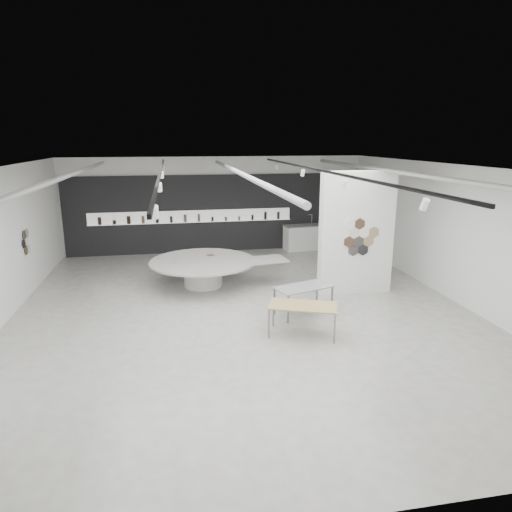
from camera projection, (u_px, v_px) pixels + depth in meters
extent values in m
cube|color=#A9A8A0|center=(244.00, 312.00, 12.18)|extent=(12.00, 14.00, 0.01)
cube|color=silver|center=(243.00, 167.00, 11.23)|extent=(12.00, 14.00, 0.01)
cube|color=white|center=(216.00, 205.00, 18.37)|extent=(12.00, 0.01, 3.80)
cube|color=white|center=(342.00, 380.00, 5.03)|extent=(12.00, 0.01, 3.80)
cube|color=white|center=(455.00, 234.00, 12.76)|extent=(0.01, 14.00, 3.80)
cylinder|color=#939396|center=(68.00, 175.00, 11.01)|extent=(0.12, 12.00, 0.12)
cylinder|color=#939396|center=(240.00, 173.00, 11.75)|extent=(0.12, 12.00, 0.12)
cylinder|color=#939396|center=(391.00, 171.00, 12.49)|extent=(0.12, 12.00, 0.12)
cube|color=black|center=(160.00, 172.00, 10.90)|extent=(0.05, 13.00, 0.06)
cylinder|color=white|center=(154.00, 212.00, 6.18)|extent=(0.11, 0.18, 0.21)
cylinder|color=white|center=(159.00, 187.00, 9.33)|extent=(0.11, 0.18, 0.21)
cylinder|color=white|center=(162.00, 175.00, 12.47)|extent=(0.11, 0.18, 0.21)
cylinder|color=white|center=(163.00, 168.00, 15.61)|extent=(0.11, 0.18, 0.21)
cube|color=black|center=(320.00, 170.00, 11.60)|extent=(0.05, 13.00, 0.06)
cylinder|color=white|center=(425.00, 204.00, 6.89)|extent=(0.11, 0.18, 0.21)
cylinder|color=white|center=(345.00, 184.00, 10.03)|extent=(0.11, 0.18, 0.21)
cylinder|color=white|center=(303.00, 173.00, 13.17)|extent=(0.11, 0.18, 0.21)
cylinder|color=white|center=(277.00, 166.00, 16.31)|extent=(0.11, 0.18, 0.21)
cylinder|color=#4C3526|center=(26.00, 250.00, 13.17)|extent=(0.03, 0.28, 0.28)
cylinder|color=white|center=(29.00, 248.00, 13.41)|extent=(0.03, 0.28, 0.28)
cylinder|color=beige|center=(26.00, 242.00, 13.23)|extent=(0.03, 0.28, 0.28)
cylinder|color=black|center=(24.00, 244.00, 12.99)|extent=(0.03, 0.28, 0.28)
cylinder|color=black|center=(24.00, 235.00, 13.05)|extent=(0.03, 0.28, 0.28)
cylinder|color=#94805A|center=(27.00, 233.00, 13.30)|extent=(0.03, 0.28, 0.28)
cube|color=black|center=(217.00, 213.00, 18.40)|extent=(11.80, 0.10, 3.10)
cube|color=white|center=(192.00, 216.00, 18.17)|extent=(8.00, 0.06, 0.46)
cube|color=white|center=(192.00, 222.00, 18.17)|extent=(8.00, 0.18, 0.02)
cylinder|color=black|center=(100.00, 221.00, 17.51)|extent=(0.13, 0.13, 0.29)
cylinder|color=black|center=(114.00, 222.00, 17.62)|extent=(0.13, 0.13, 0.15)
cylinder|color=black|center=(129.00, 220.00, 17.70)|extent=(0.14, 0.14, 0.30)
cylinder|color=brown|center=(143.00, 220.00, 17.80)|extent=(0.12, 0.12, 0.29)
cylinder|color=black|center=(157.00, 220.00, 17.90)|extent=(0.12, 0.12, 0.21)
cylinder|color=black|center=(171.00, 219.00, 17.99)|extent=(0.10, 0.10, 0.25)
cylinder|color=brown|center=(185.00, 218.00, 18.08)|extent=(0.12, 0.12, 0.30)
cylinder|color=brown|center=(199.00, 218.00, 18.18)|extent=(0.10, 0.10, 0.31)
cylinder|color=black|center=(213.00, 219.00, 18.29)|extent=(0.09, 0.09, 0.17)
cylinder|color=brown|center=(226.00, 219.00, 18.39)|extent=(0.10, 0.10, 0.16)
cylinder|color=brown|center=(239.00, 218.00, 18.48)|extent=(0.09, 0.09, 0.15)
cylinder|color=black|center=(252.00, 217.00, 18.57)|extent=(0.09, 0.09, 0.21)
cylinder|color=black|center=(265.00, 216.00, 18.66)|extent=(0.11, 0.11, 0.31)
cylinder|color=black|center=(278.00, 215.00, 18.75)|extent=(0.11, 0.11, 0.29)
cube|color=white|center=(356.00, 233.00, 13.30)|extent=(2.20, 0.35, 3.60)
cylinder|color=black|center=(359.00, 241.00, 13.17)|extent=(0.34, 0.03, 0.34)
cylinder|color=#94805A|center=(368.00, 241.00, 13.22)|extent=(0.34, 0.03, 0.34)
cylinder|color=#4C3526|center=(349.00, 242.00, 13.11)|extent=(0.34, 0.03, 0.34)
cylinder|color=white|center=(364.00, 233.00, 13.13)|extent=(0.34, 0.03, 0.34)
cylinder|color=beige|center=(354.00, 233.00, 13.08)|extent=(0.34, 0.03, 0.34)
cylinder|color=black|center=(363.00, 250.00, 13.26)|extent=(0.34, 0.03, 0.34)
cylinder|color=black|center=(353.00, 250.00, 13.20)|extent=(0.34, 0.03, 0.34)
cylinder|color=#94805A|center=(374.00, 232.00, 13.18)|extent=(0.34, 0.03, 0.34)
cylinder|color=#4C3526|center=(360.00, 224.00, 13.04)|extent=(0.34, 0.03, 0.34)
cylinder|color=white|center=(350.00, 224.00, 12.98)|extent=(0.34, 0.03, 0.34)
cylinder|color=white|center=(203.00, 274.00, 14.22)|extent=(1.34, 1.34, 0.77)
cylinder|color=#A5A19C|center=(203.00, 261.00, 14.11)|extent=(3.70, 3.70, 0.05)
cube|color=#A5A19C|center=(263.00, 260.00, 14.25)|extent=(1.57, 1.10, 0.05)
cube|color=#94805A|center=(173.00, 263.00, 13.83)|extent=(0.25, 0.19, 0.01)
cube|color=#4C3526|center=(210.00, 255.00, 14.72)|extent=(0.25, 0.19, 0.01)
cube|color=tan|center=(303.00, 306.00, 10.59)|extent=(1.75, 1.30, 0.03)
cube|color=slate|center=(269.00, 324.00, 10.48)|extent=(0.05, 0.05, 0.71)
cube|color=slate|center=(273.00, 313.00, 11.15)|extent=(0.05, 0.05, 0.71)
cube|color=slate|center=(335.00, 329.00, 10.21)|extent=(0.05, 0.05, 0.71)
cube|color=slate|center=(335.00, 317.00, 10.88)|extent=(0.05, 0.05, 0.71)
cube|color=gray|center=(304.00, 287.00, 11.86)|extent=(1.63, 1.18, 0.03)
cube|color=slate|center=(288.00, 309.00, 11.35)|extent=(0.05, 0.05, 0.72)
cube|color=slate|center=(274.00, 301.00, 11.89)|extent=(0.05, 0.05, 0.72)
cube|color=slate|center=(332.00, 300.00, 12.01)|extent=(0.05, 0.05, 0.72)
cube|color=slate|center=(317.00, 293.00, 12.56)|extent=(0.05, 0.05, 0.72)
cube|color=white|center=(306.00, 238.00, 18.90)|extent=(1.84, 0.89, 1.00)
cube|color=gray|center=(306.00, 225.00, 18.77)|extent=(1.89, 0.94, 0.03)
cylinder|color=silver|center=(312.00, 219.00, 18.97)|extent=(0.03, 0.03, 0.40)
cylinder|color=silver|center=(310.00, 215.00, 18.90)|extent=(0.18, 0.05, 0.03)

